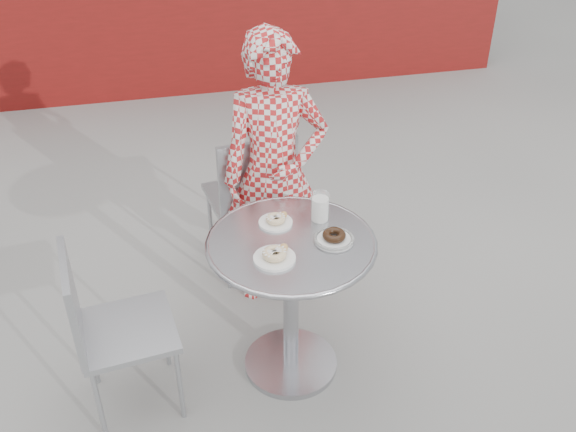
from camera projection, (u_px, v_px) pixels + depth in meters
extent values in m
plane|color=gray|center=(286.00, 363.00, 3.24)|extent=(60.00, 60.00, 0.00)
cube|color=maroon|center=(195.00, 39.00, 5.95)|extent=(6.02, 0.20, 1.00)
cylinder|color=silver|center=(291.00, 363.00, 3.22)|extent=(0.46, 0.46, 0.03)
cylinder|color=silver|center=(291.00, 307.00, 3.02)|extent=(0.07, 0.07, 0.73)
cylinder|color=silver|center=(291.00, 243.00, 2.81)|extent=(0.73, 0.73, 0.02)
torus|color=silver|center=(291.00, 243.00, 2.81)|extent=(0.76, 0.76, 0.03)
cube|color=#A6A9AE|center=(248.00, 197.00, 3.68)|extent=(0.49, 0.49, 0.03)
cube|color=#A6A9AE|center=(259.00, 179.00, 3.39)|extent=(0.44, 0.09, 0.44)
cube|color=#A6A9AE|center=(128.00, 331.00, 2.81)|extent=(0.45, 0.45, 0.03)
cube|color=#A6A9AE|center=(73.00, 303.00, 2.63)|extent=(0.08, 0.41, 0.41)
imported|color=#B11B1D|center=(275.00, 174.00, 3.32)|extent=(0.57, 0.40, 1.51)
cylinder|color=white|center=(276.00, 222.00, 2.92)|extent=(0.16, 0.16, 0.01)
torus|color=tan|center=(276.00, 219.00, 2.91)|extent=(0.09, 0.09, 0.03)
sphere|color=#B77A3F|center=(284.00, 215.00, 2.93)|extent=(0.03, 0.03, 0.03)
cylinder|color=white|center=(274.00, 258.00, 2.69)|extent=(0.18, 0.18, 0.01)
torus|color=tan|center=(274.00, 254.00, 2.68)|extent=(0.10, 0.10, 0.03)
sphere|color=#B77A3F|center=(284.00, 247.00, 2.71)|extent=(0.04, 0.04, 0.04)
cylinder|color=white|center=(334.00, 239.00, 2.81)|extent=(0.17, 0.17, 0.01)
torus|color=black|center=(334.00, 235.00, 2.79)|extent=(0.10, 0.10, 0.03)
torus|color=black|center=(334.00, 239.00, 2.80)|extent=(0.18, 0.18, 0.02)
cylinder|color=white|center=(320.00, 209.00, 2.92)|extent=(0.08, 0.08, 0.11)
cylinder|color=white|center=(320.00, 207.00, 2.91)|extent=(0.09, 0.09, 0.14)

